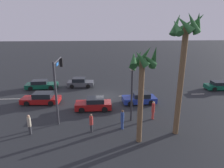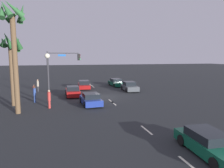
{
  "view_description": "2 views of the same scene",
  "coord_description": "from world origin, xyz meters",
  "px_view_note": "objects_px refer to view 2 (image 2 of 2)",
  "views": [
    {
      "loc": [
        0.94,
        24.0,
        8.85
      ],
      "look_at": [
        -0.91,
        -0.42,
        1.59
      ],
      "focal_mm": 30.76,
      "sensor_mm": 36.0,
      "label": 1
    },
    {
      "loc": [
        -25.83,
        6.07,
        5.2
      ],
      "look_at": [
        0.04,
        -0.91,
        1.66
      ],
      "focal_mm": 32.97,
      "sensor_mm": 36.0,
      "label": 2
    }
  ],
  "objects_px": {
    "traffic_signal": "(60,65)",
    "car_0": "(73,92)",
    "car_3": "(209,144)",
    "pedestrian_1": "(35,94)",
    "palm_tree_1": "(13,31)",
    "car_1": "(116,83)",
    "streetlamp": "(48,68)",
    "pedestrian_3": "(34,91)",
    "pedestrian_2": "(38,85)",
    "car_4": "(84,85)",
    "car_2": "(130,87)",
    "palm_tree_0": "(11,52)",
    "pedestrian_0": "(49,98)",
    "car_5": "(91,99)"
  },
  "relations": [
    {
      "from": "car_3",
      "to": "traffic_signal",
      "type": "height_order",
      "value": "traffic_signal"
    },
    {
      "from": "car_3",
      "to": "pedestrian_1",
      "type": "distance_m",
      "value": 18.97
    },
    {
      "from": "palm_tree_0",
      "to": "pedestrian_2",
      "type": "bearing_deg",
      "value": -10.14
    },
    {
      "from": "car_1",
      "to": "car_3",
      "type": "relative_size",
      "value": 1.01
    },
    {
      "from": "car_5",
      "to": "car_3",
      "type": "bearing_deg",
      "value": -161.86
    },
    {
      "from": "car_0",
      "to": "car_1",
      "type": "distance_m",
      "value": 11.51
    },
    {
      "from": "car_5",
      "to": "car_2",
      "type": "bearing_deg",
      "value": -43.35
    },
    {
      "from": "car_0",
      "to": "traffic_signal",
      "type": "xyz_separation_m",
      "value": [
        3.37,
        1.54,
        3.42
      ]
    },
    {
      "from": "traffic_signal",
      "to": "pedestrian_2",
      "type": "relative_size",
      "value": 3.3
    },
    {
      "from": "palm_tree_0",
      "to": "pedestrian_1",
      "type": "bearing_deg",
      "value": -58.87
    },
    {
      "from": "car_0",
      "to": "traffic_signal",
      "type": "relative_size",
      "value": 0.66
    },
    {
      "from": "car_0",
      "to": "pedestrian_1",
      "type": "xyz_separation_m",
      "value": [
        -2.61,
        4.5,
        0.37
      ]
    },
    {
      "from": "pedestrian_0",
      "to": "pedestrian_3",
      "type": "relative_size",
      "value": 1.11
    },
    {
      "from": "pedestrian_1",
      "to": "pedestrian_3",
      "type": "xyz_separation_m",
      "value": [
        2.75,
        0.3,
        -0.09
      ]
    },
    {
      "from": "traffic_signal",
      "to": "pedestrian_1",
      "type": "height_order",
      "value": "traffic_signal"
    },
    {
      "from": "traffic_signal",
      "to": "pedestrian_3",
      "type": "height_order",
      "value": "traffic_signal"
    },
    {
      "from": "pedestrian_2",
      "to": "car_3",
      "type": "bearing_deg",
      "value": -156.12
    },
    {
      "from": "palm_tree_1",
      "to": "car_1",
      "type": "bearing_deg",
      "value": -42.53
    },
    {
      "from": "pedestrian_1",
      "to": "pedestrian_0",
      "type": "bearing_deg",
      "value": -152.66
    },
    {
      "from": "car_3",
      "to": "palm_tree_1",
      "type": "distance_m",
      "value": 17.48
    },
    {
      "from": "car_5",
      "to": "palm_tree_0",
      "type": "relative_size",
      "value": 0.53
    },
    {
      "from": "streetlamp",
      "to": "palm_tree_0",
      "type": "height_order",
      "value": "palm_tree_0"
    },
    {
      "from": "car_3",
      "to": "pedestrian_2",
      "type": "distance_m",
      "value": 26.16
    },
    {
      "from": "palm_tree_1",
      "to": "car_0",
      "type": "bearing_deg",
      "value": -37.82
    },
    {
      "from": "palm_tree_1",
      "to": "car_3",
      "type": "bearing_deg",
      "value": -135.12
    },
    {
      "from": "car_4",
      "to": "pedestrian_1",
      "type": "height_order",
      "value": "pedestrian_1"
    },
    {
      "from": "streetlamp",
      "to": "pedestrian_2",
      "type": "distance_m",
      "value": 9.73
    },
    {
      "from": "car_5",
      "to": "pedestrian_1",
      "type": "distance_m",
      "value": 6.68
    },
    {
      "from": "car_1",
      "to": "palm_tree_1",
      "type": "relative_size",
      "value": 0.47
    },
    {
      "from": "pedestrian_3",
      "to": "palm_tree_0",
      "type": "height_order",
      "value": "palm_tree_0"
    },
    {
      "from": "streetlamp",
      "to": "pedestrian_3",
      "type": "xyz_separation_m",
      "value": [
        3.83,
        1.9,
        -3.05
      ]
    },
    {
      "from": "car_2",
      "to": "palm_tree_0",
      "type": "height_order",
      "value": "palm_tree_0"
    },
    {
      "from": "palm_tree_0",
      "to": "pedestrian_0",
      "type": "bearing_deg",
      "value": -120.24
    },
    {
      "from": "traffic_signal",
      "to": "pedestrian_1",
      "type": "xyz_separation_m",
      "value": [
        -5.99,
        2.96,
        -3.06
      ]
    },
    {
      "from": "pedestrian_2",
      "to": "palm_tree_1",
      "type": "bearing_deg",
      "value": 176.56
    },
    {
      "from": "pedestrian_2",
      "to": "traffic_signal",
      "type": "bearing_deg",
      "value": -121.5
    },
    {
      "from": "car_1",
      "to": "car_4",
      "type": "relative_size",
      "value": 1.02
    },
    {
      "from": "pedestrian_0",
      "to": "pedestrian_1",
      "type": "distance_m",
      "value": 3.7
    },
    {
      "from": "palm_tree_0",
      "to": "car_3",
      "type": "bearing_deg",
      "value": -140.38
    },
    {
      "from": "car_5",
      "to": "pedestrian_1",
      "type": "relative_size",
      "value": 2.18
    },
    {
      "from": "traffic_signal",
      "to": "pedestrian_1",
      "type": "distance_m",
      "value": 7.35
    },
    {
      "from": "pedestrian_1",
      "to": "pedestrian_2",
      "type": "relative_size",
      "value": 1.03
    },
    {
      "from": "streetlamp",
      "to": "pedestrian_1",
      "type": "bearing_deg",
      "value": 56.0
    },
    {
      "from": "car_0",
      "to": "car_3",
      "type": "distance_m",
      "value": 19.43
    },
    {
      "from": "traffic_signal",
      "to": "car_0",
      "type": "bearing_deg",
      "value": -155.46
    },
    {
      "from": "car_1",
      "to": "traffic_signal",
      "type": "height_order",
      "value": "traffic_signal"
    },
    {
      "from": "palm_tree_1",
      "to": "car_5",
      "type": "bearing_deg",
      "value": -76.73
    },
    {
      "from": "car_3",
      "to": "palm_tree_0",
      "type": "relative_size",
      "value": 0.6
    },
    {
      "from": "car_4",
      "to": "pedestrian_3",
      "type": "height_order",
      "value": "pedestrian_3"
    },
    {
      "from": "streetlamp",
      "to": "palm_tree_1",
      "type": "xyz_separation_m",
      "value": [
        -3.47,
        2.65,
        3.49
      ]
    }
  ]
}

